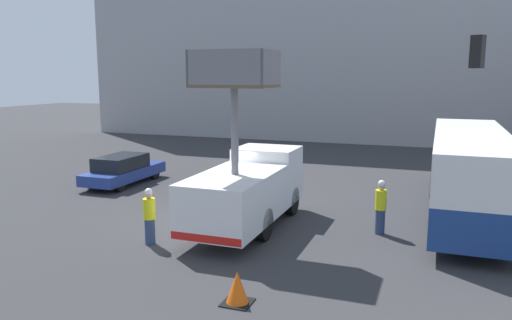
{
  "coord_description": "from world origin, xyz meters",
  "views": [
    {
      "loc": [
        7.47,
        -16.32,
        5.29
      ],
      "look_at": [
        1.36,
        0.24,
        2.25
      ],
      "focal_mm": 35.0,
      "sensor_mm": 36.0,
      "label": 1
    }
  ],
  "objects_px": {
    "parked_car_curbside": "(123,169)",
    "road_worker_near_truck": "(149,216)",
    "city_bus": "(469,167)",
    "road_worker_directing": "(381,207)",
    "traffic_cone_near_truck": "(237,288)",
    "utility_truck": "(247,186)"
  },
  "relations": [
    {
      "from": "utility_truck",
      "to": "road_worker_directing",
      "type": "distance_m",
      "value": 4.55
    },
    {
      "from": "road_worker_directing",
      "to": "parked_car_curbside",
      "type": "xyz_separation_m",
      "value": [
        -12.63,
        3.54,
        -0.19
      ]
    },
    {
      "from": "traffic_cone_near_truck",
      "to": "parked_car_curbside",
      "type": "xyz_separation_m",
      "value": [
        -10.1,
        9.97,
        0.36
      ]
    },
    {
      "from": "parked_car_curbside",
      "to": "road_worker_near_truck",
      "type": "bearing_deg",
      "value": -50.01
    },
    {
      "from": "city_bus",
      "to": "road_worker_near_truck",
      "type": "xyz_separation_m",
      "value": [
        -9.5,
        -6.98,
        -0.95
      ]
    },
    {
      "from": "road_worker_near_truck",
      "to": "road_worker_directing",
      "type": "relative_size",
      "value": 0.98
    },
    {
      "from": "road_worker_near_truck",
      "to": "parked_car_curbside",
      "type": "bearing_deg",
      "value": -157.72
    },
    {
      "from": "traffic_cone_near_truck",
      "to": "utility_truck",
      "type": "bearing_deg",
      "value": 108.94
    },
    {
      "from": "city_bus",
      "to": "traffic_cone_near_truck",
      "type": "xyz_separation_m",
      "value": [
        -5.35,
        -9.86,
        -1.49
      ]
    },
    {
      "from": "road_worker_directing",
      "to": "road_worker_near_truck",
      "type": "bearing_deg",
      "value": -100.28
    },
    {
      "from": "road_worker_directing",
      "to": "parked_car_curbside",
      "type": "relative_size",
      "value": 0.39
    },
    {
      "from": "utility_truck",
      "to": "road_worker_directing",
      "type": "relative_size",
      "value": 3.48
    },
    {
      "from": "road_worker_near_truck",
      "to": "parked_car_curbside",
      "type": "height_order",
      "value": "road_worker_near_truck"
    },
    {
      "from": "road_worker_directing",
      "to": "traffic_cone_near_truck",
      "type": "bearing_deg",
      "value": -59.74
    },
    {
      "from": "road_worker_directing",
      "to": "traffic_cone_near_truck",
      "type": "distance_m",
      "value": 6.93
    },
    {
      "from": "road_worker_directing",
      "to": "traffic_cone_near_truck",
      "type": "height_order",
      "value": "road_worker_directing"
    },
    {
      "from": "road_worker_directing",
      "to": "parked_car_curbside",
      "type": "height_order",
      "value": "road_worker_directing"
    },
    {
      "from": "city_bus",
      "to": "parked_car_curbside",
      "type": "xyz_separation_m",
      "value": [
        -15.45,
        0.11,
        -1.13
      ]
    },
    {
      "from": "road_worker_directing",
      "to": "parked_car_curbside",
      "type": "bearing_deg",
      "value": -143.95
    },
    {
      "from": "city_bus",
      "to": "road_worker_directing",
      "type": "height_order",
      "value": "city_bus"
    },
    {
      "from": "road_worker_near_truck",
      "to": "city_bus",
      "type": "bearing_deg",
      "value": 108.6
    },
    {
      "from": "traffic_cone_near_truck",
      "to": "city_bus",
      "type": "bearing_deg",
      "value": 61.51
    }
  ]
}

